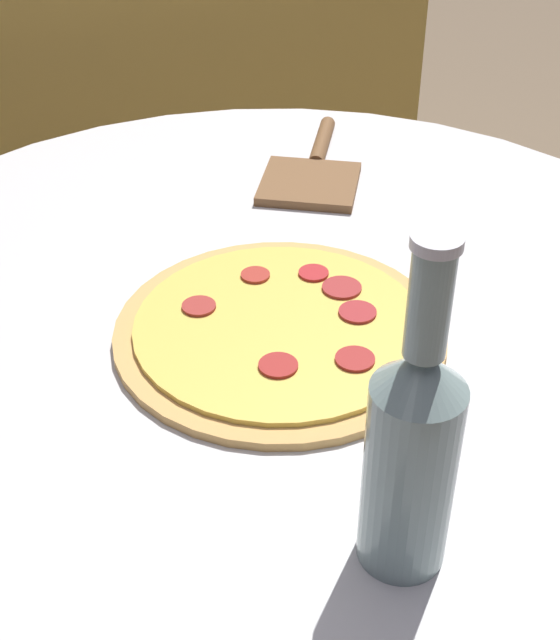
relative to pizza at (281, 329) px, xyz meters
The scene contains 5 objects.
table 0.21m from the pizza, 80.45° to the left, with size 1.10×1.10×0.76m.
fence_panel 1.04m from the pizza, 89.50° to the left, with size 1.30×0.04×1.40m.
pizza is the anchor object (origin of this frame).
beer_bottle 0.32m from the pizza, 89.71° to the right, with size 0.07×0.07×0.29m.
pizza_paddle 0.37m from the pizza, 64.94° to the left, with size 0.19×0.27×0.02m.
Camera 1 is at (-0.24, -0.76, 1.32)m, focal length 50.00 mm.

